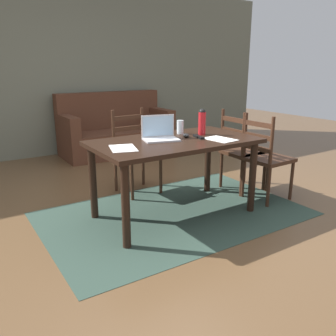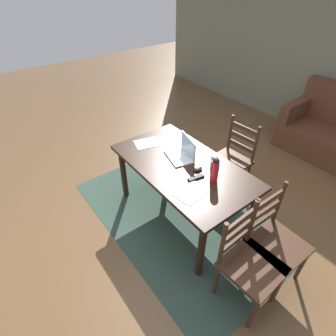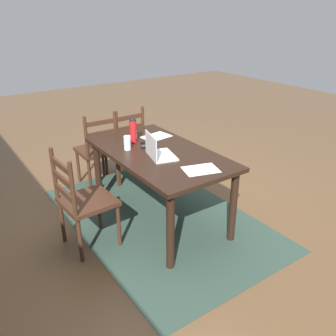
{
  "view_description": "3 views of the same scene",
  "coord_description": "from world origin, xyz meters",
  "views": [
    {
      "loc": [
        -1.82,
        -2.73,
        1.44
      ],
      "look_at": [
        -0.01,
        0.1,
        0.46
      ],
      "focal_mm": 37.95,
      "sensor_mm": 36.0,
      "label": 1
    },
    {
      "loc": [
        1.65,
        -1.46,
        2.41
      ],
      "look_at": [
        -0.1,
        -0.12,
        0.71
      ],
      "focal_mm": 28.35,
      "sensor_mm": 36.0,
      "label": 2
    },
    {
      "loc": [
        -2.68,
        1.75,
        2.02
      ],
      "look_at": [
        -0.09,
        -0.05,
        0.6
      ],
      "focal_mm": 37.98,
      "sensor_mm": 36.0,
      "label": 3
    }
  ],
  "objects": [
    {
      "name": "tv_remote",
      "position": [
        0.25,
        -0.04,
        0.77
      ],
      "size": [
        0.07,
        0.18,
        0.02
      ],
      "primitive_type": "cube",
      "rotation": [
        0.0,
        0.0,
        2.97
      ],
      "color": "black",
      "rests_on": "dining_table"
    },
    {
      "name": "dining_table",
      "position": [
        0.0,
        0.0,
        0.66
      ],
      "size": [
        1.56,
        0.87,
        0.76
      ],
      "color": "black",
      "rests_on": "ground"
    },
    {
      "name": "chair_far_head",
      "position": [
        -0.0,
        0.8,
        0.46
      ],
      "size": [
        0.46,
        0.46,
        0.95
      ],
      "color": "#3D2316",
      "rests_on": "ground"
    },
    {
      "name": "chair_right_near",
      "position": [
        1.07,
        -0.17,
        0.46
      ],
      "size": [
        0.46,
        0.46,
        0.95
      ],
      "color": "#3D2316",
      "rests_on": "ground"
    },
    {
      "name": "computer_mouse",
      "position": [
        0.17,
        0.05,
        0.77
      ],
      "size": [
        0.08,
        0.11,
        0.03
      ],
      "primitive_type": "ellipsoid",
      "rotation": [
        0.0,
        0.0,
        -0.24
      ],
      "color": "black",
      "rests_on": "dining_table"
    },
    {
      "name": "area_rug",
      "position": [
        0.0,
        0.0,
        0.0
      ],
      "size": [
        2.53,
        1.64,
        0.01
      ],
      "primitive_type": "cube",
      "color": "#2D4238",
      "rests_on": "ground"
    },
    {
      "name": "laptop",
      "position": [
        -0.11,
        0.09,
        0.81
      ],
      "size": [
        0.37,
        0.29,
        0.23
      ],
      "color": "silver",
      "rests_on": "dining_table"
    },
    {
      "name": "chair_right_far",
      "position": [
        1.07,
        0.17,
        0.46
      ],
      "size": [
        0.45,
        0.45,
        0.95
      ],
      "color": "#3D2316",
      "rests_on": "ground"
    },
    {
      "name": "drinking_glass",
      "position": [
        0.22,
        0.22,
        0.83
      ],
      "size": [
        0.07,
        0.07,
        0.14
      ],
      "primitive_type": "cylinder",
      "color": "silver",
      "rests_on": "dining_table"
    },
    {
      "name": "water_bottle",
      "position": [
        0.37,
        0.07,
        0.89
      ],
      "size": [
        0.07,
        0.07,
        0.26
      ],
      "color": "red",
      "rests_on": "dining_table"
    },
    {
      "name": "paper_stack_left",
      "position": [
        0.38,
        -0.21,
        0.76
      ],
      "size": [
        0.25,
        0.32,
        0.0
      ],
      "primitive_type": "cube",
      "rotation": [
        0.0,
        0.0,
        0.14
      ],
      "color": "white",
      "rests_on": "dining_table"
    },
    {
      "name": "ground_plane",
      "position": [
        0.0,
        0.0,
        0.0
      ],
      "size": [
        14.0,
        14.0,
        0.0
      ],
      "primitive_type": "plane",
      "color": "brown"
    },
    {
      "name": "paper_stack_right",
      "position": [
        -0.56,
        -0.06,
        0.76
      ],
      "size": [
        0.29,
        0.34,
        0.0
      ],
      "primitive_type": "cube",
      "rotation": [
        0.0,
        0.0,
        -0.29
      ],
      "color": "white",
      "rests_on": "dining_table"
    }
  ]
}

